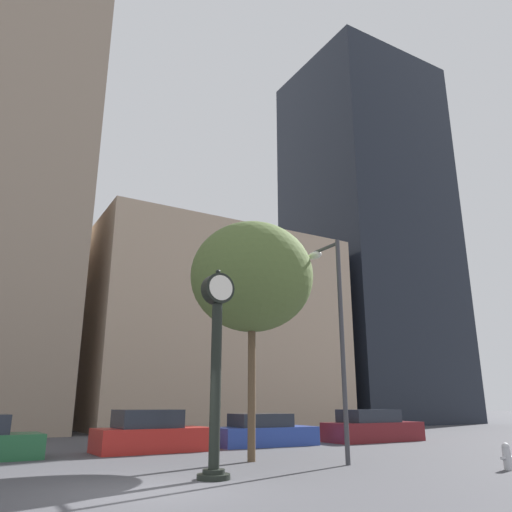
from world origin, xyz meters
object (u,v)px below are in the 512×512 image
object	(u,v)px
car_maroon	(372,428)
car_blue	(264,432)
bare_tree	(252,277)
street_lamp_right	(333,312)
car_red	(151,434)
fire_hydrant_near	(507,456)
street_clock	(216,359)

from	to	relation	value
car_maroon	car_blue	bearing A→B (deg)	175.53
bare_tree	street_lamp_right	bearing A→B (deg)	-41.89
car_red	fire_hydrant_near	size ratio (longest dim) A/B	6.03
bare_tree	fire_hydrant_near	bearing A→B (deg)	-46.28
street_clock	bare_tree	size ratio (longest dim) A/B	0.66
fire_hydrant_near	bare_tree	distance (m)	8.77
car_maroon	fire_hydrant_near	xyz separation A→B (m)	(-3.97, -9.31, -0.25)
street_clock	fire_hydrant_near	xyz separation A→B (m)	(7.35, -2.36, -2.37)
fire_hydrant_near	street_lamp_right	world-z (taller)	street_lamp_right
car_red	fire_hydrant_near	world-z (taller)	car_red
car_blue	street_lamp_right	xyz separation A→B (m)	(-1.33, -6.42, 3.87)
street_clock	bare_tree	world-z (taller)	bare_tree
fire_hydrant_near	bare_tree	world-z (taller)	bare_tree
street_clock	bare_tree	bearing A→B (deg)	46.68
car_maroon	street_lamp_right	xyz separation A→B (m)	(-6.86, -6.00, 3.81)
car_blue	car_maroon	size ratio (longest dim) A/B	0.91
bare_tree	street_clock	bearing A→B (deg)	-133.32
car_red	street_lamp_right	size ratio (longest dim) A/B	0.61
car_maroon	street_clock	bearing A→B (deg)	-148.57
car_maroon	fire_hydrant_near	size ratio (longest dim) A/B	6.99
car_maroon	car_red	bearing A→B (deg)	178.84
street_clock	street_lamp_right	bearing A→B (deg)	11.99
car_red	car_blue	xyz separation A→B (m)	(4.89, 0.23, -0.08)
street_clock	car_maroon	world-z (taller)	street_clock
car_blue	bare_tree	world-z (taller)	bare_tree
car_red	car_blue	distance (m)	4.89
car_red	car_maroon	xyz separation A→B (m)	(10.41, -0.19, -0.02)
car_blue	fire_hydrant_near	size ratio (longest dim) A/B	6.33
street_lamp_right	bare_tree	world-z (taller)	bare_tree
car_blue	car_maroon	distance (m)	5.54
street_lamp_right	bare_tree	bearing A→B (deg)	138.11
car_red	car_maroon	size ratio (longest dim) A/B	0.86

